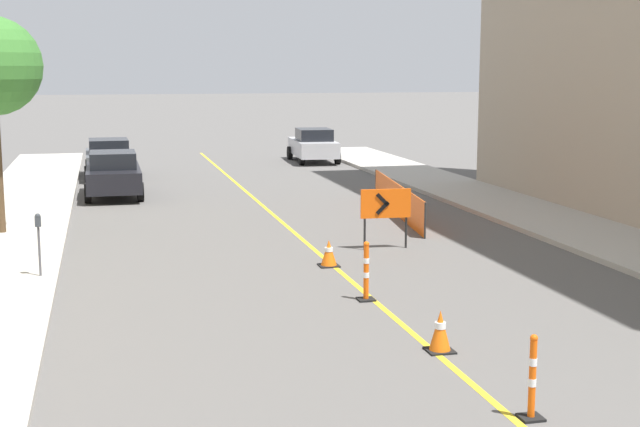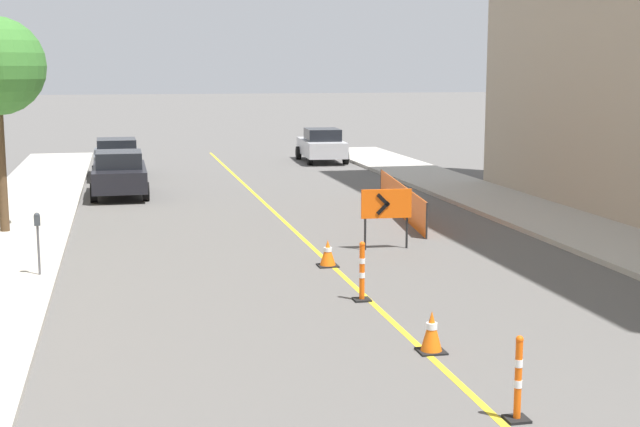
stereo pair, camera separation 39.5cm
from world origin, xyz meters
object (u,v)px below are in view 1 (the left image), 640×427
(traffic_cone_third, at_px, (329,253))
(arrow_barricade_primary, at_px, (386,206))
(traffic_cone_second, at_px, (440,331))
(parked_car_curb_far, at_px, (313,145))
(parked_car_curb_near, at_px, (113,174))
(parking_meter_near_curb, at_px, (38,232))
(parked_car_curb_mid, at_px, (109,158))
(delineator_post_rear, at_px, (366,275))
(delineator_post_front, at_px, (532,383))

(traffic_cone_third, relative_size, arrow_barricade_primary, 0.41)
(traffic_cone_second, height_order, arrow_barricade_primary, arrow_barricade_primary)
(traffic_cone_second, relative_size, parked_car_curb_far, 0.15)
(parked_car_curb_near, bearing_deg, traffic_cone_third, -69.62)
(traffic_cone_second, distance_m, parking_meter_near_curb, 9.06)
(traffic_cone_third, bearing_deg, parked_car_curb_mid, 104.52)
(traffic_cone_second, xyz_separation_m, traffic_cone_third, (-0.20, 6.36, -0.03))
(delineator_post_rear, relative_size, parked_car_curb_near, 0.27)
(arrow_barricade_primary, distance_m, parked_car_curb_near, 12.56)
(parking_meter_near_curb, bearing_deg, arrow_barricade_primary, 11.21)
(delineator_post_front, bearing_deg, traffic_cone_second, 92.57)
(traffic_cone_second, xyz_separation_m, arrow_barricade_primary, (1.65, 7.93, 0.75))
(parked_car_curb_near, distance_m, parked_car_curb_far, 13.48)
(delineator_post_front, height_order, parked_car_curb_near, parked_car_curb_near)
(traffic_cone_second, relative_size, parking_meter_near_curb, 0.51)
(traffic_cone_third, bearing_deg, delineator_post_front, -87.96)
(delineator_post_rear, distance_m, parked_car_curb_mid, 21.57)
(traffic_cone_second, bearing_deg, delineator_post_rear, 94.16)
(parked_car_curb_near, xyz_separation_m, parked_car_curb_far, (9.41, 9.66, 0.00))
(delineator_post_front, xyz_separation_m, arrow_barricade_primary, (1.52, 10.79, 0.60))
(delineator_post_rear, distance_m, parking_meter_near_curb, 6.93)
(traffic_cone_third, xyz_separation_m, delineator_post_front, (0.33, -9.22, 0.18))
(parking_meter_near_curb, bearing_deg, traffic_cone_second, -44.46)
(parked_car_curb_mid, distance_m, parking_meter_near_curb, 18.10)
(traffic_cone_third, xyz_separation_m, parked_car_curb_far, (4.84, 22.03, 0.50))
(arrow_barricade_primary, height_order, parked_car_curb_mid, parked_car_curb_mid)
(parked_car_curb_near, bearing_deg, traffic_cone_second, -75.60)
(arrow_barricade_primary, bearing_deg, traffic_cone_third, -136.21)
(arrow_barricade_primary, height_order, parked_car_curb_far, parked_car_curb_far)
(delineator_post_front, relative_size, parked_car_curb_near, 0.26)
(delineator_post_rear, bearing_deg, delineator_post_front, -86.58)
(delineator_post_rear, bearing_deg, parking_meter_near_curb, 153.92)
(traffic_cone_third, height_order, delineator_post_front, delineator_post_front)
(arrow_barricade_primary, bearing_deg, delineator_post_front, -94.62)
(traffic_cone_third, height_order, delineator_post_rear, delineator_post_rear)
(traffic_cone_second, xyz_separation_m, parking_meter_near_curb, (-6.45, 6.32, 0.74))
(parked_car_curb_mid, bearing_deg, delineator_post_rear, -78.67)
(traffic_cone_second, bearing_deg, traffic_cone_third, 91.81)
(delineator_post_rear, height_order, parked_car_curb_near, parked_car_curb_near)
(traffic_cone_second, height_order, delineator_post_rear, delineator_post_rear)
(arrow_barricade_primary, distance_m, parked_car_curb_far, 20.68)
(traffic_cone_third, height_order, arrow_barricade_primary, arrow_barricade_primary)
(delineator_post_rear, height_order, parked_car_curb_far, parked_car_curb_far)
(delineator_post_rear, relative_size, parking_meter_near_curb, 0.88)
(traffic_cone_third, distance_m, parked_car_curb_far, 22.56)
(parking_meter_near_curb, bearing_deg, parked_car_curb_far, 63.32)
(parked_car_curb_far, bearing_deg, traffic_cone_second, -95.90)
(parked_car_curb_mid, bearing_deg, parking_meter_near_curb, -96.07)
(arrow_barricade_primary, height_order, parked_car_curb_near, parked_car_curb_near)
(delineator_post_rear, bearing_deg, traffic_cone_second, -85.84)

